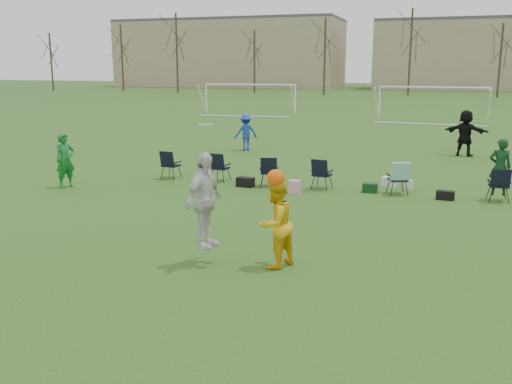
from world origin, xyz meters
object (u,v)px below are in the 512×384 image
at_px(fielder_black, 465,133).
at_px(goal_left, 250,91).
at_px(fielder_green_near, 65,160).
at_px(fielder_blue, 246,132).
at_px(center_contest, 240,211).
at_px(goal_mid, 433,94).

bearing_deg(fielder_black, goal_left, -31.99).
distance_m(fielder_black, goal_left, 23.51).
bearing_deg(fielder_green_near, goal_left, 32.79).
distance_m(fielder_blue, center_contest, 15.64).
relative_size(fielder_green_near, fielder_black, 0.88).
bearing_deg(center_contest, fielder_blue, 108.74).
distance_m(center_contest, goal_left, 35.47).
bearing_deg(fielder_black, fielder_green_near, 57.91).
height_order(fielder_black, center_contest, center_contest).
distance_m(fielder_green_near, fielder_blue, 9.99).
bearing_deg(fielder_black, fielder_blue, 24.25).
distance_m(goal_left, goal_mid, 14.14).
xyz_separation_m(fielder_blue, goal_mid, (7.83, 16.84, 1.09)).
bearing_deg(fielder_green_near, center_contest, -97.92).
relative_size(fielder_blue, goal_left, 0.23).
xyz_separation_m(fielder_black, center_contest, (-4.51, -16.18, 0.09)).
distance_m(fielder_green_near, goal_left, 28.68).
distance_m(fielder_blue, fielder_black, 9.64).
bearing_deg(goal_mid, fielder_blue, -110.95).
bearing_deg(center_contest, fielder_green_near, 146.18).
height_order(center_contest, goal_mid, center_contest).
height_order(fielder_green_near, fielder_blue, fielder_green_near).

